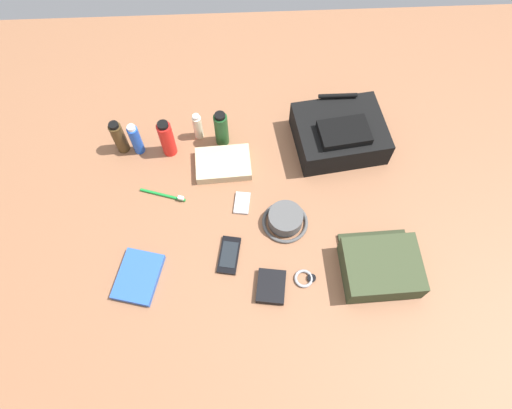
# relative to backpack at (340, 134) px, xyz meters

# --- Properties ---
(ground_plane) EXTENTS (2.64, 2.02, 0.02)m
(ground_plane) POSITION_rel_backpack_xyz_m (-0.32, -0.27, -0.07)
(ground_plane) COLOR #8F5D3E
(ground_plane) RESTS_ON ground
(backpack) EXTENTS (0.35, 0.30, 0.14)m
(backpack) POSITION_rel_backpack_xyz_m (0.00, 0.00, 0.00)
(backpack) COLOR black
(backpack) RESTS_ON ground_plane
(toiletry_pouch) EXTENTS (0.25, 0.25, 0.09)m
(toiletry_pouch) POSITION_rel_backpack_xyz_m (0.07, -0.52, -0.02)
(toiletry_pouch) COLOR #384228
(toiletry_pouch) RESTS_ON ground_plane
(bucket_hat) EXTENTS (0.16, 0.16, 0.06)m
(bucket_hat) POSITION_rel_backpack_xyz_m (-0.22, -0.33, -0.03)
(bucket_hat) COLOR #515151
(bucket_hat) RESTS_ON ground_plane
(cologne_bottle) EXTENTS (0.05, 0.05, 0.15)m
(cologne_bottle) POSITION_rel_backpack_xyz_m (-0.81, 0.01, 0.01)
(cologne_bottle) COLOR #473319
(cologne_bottle) RESTS_ON ground_plane
(deodorant_spray) EXTENTS (0.04, 0.04, 0.15)m
(deodorant_spray) POSITION_rel_backpack_xyz_m (-0.75, 0.00, 0.01)
(deodorant_spray) COLOR blue
(deodorant_spray) RESTS_ON ground_plane
(sunscreen_spray) EXTENTS (0.05, 0.05, 0.17)m
(sunscreen_spray) POSITION_rel_backpack_xyz_m (-0.63, -0.01, 0.02)
(sunscreen_spray) COLOR red
(sunscreen_spray) RESTS_ON ground_plane
(lotion_bottle) EXTENTS (0.03, 0.03, 0.12)m
(lotion_bottle) POSITION_rel_backpack_xyz_m (-0.53, 0.06, -0.00)
(lotion_bottle) COLOR beige
(lotion_bottle) RESTS_ON ground_plane
(shampoo_bottle) EXTENTS (0.05, 0.05, 0.16)m
(shampoo_bottle) POSITION_rel_backpack_xyz_m (-0.44, 0.03, 0.02)
(shampoo_bottle) COLOR #19471E
(shampoo_bottle) RESTS_ON ground_plane
(paperback_novel) EXTENTS (0.17, 0.20, 0.02)m
(paperback_novel) POSITION_rel_backpack_xyz_m (-0.72, -0.50, -0.05)
(paperback_novel) COLOR blue
(paperback_novel) RESTS_ON ground_plane
(cell_phone) EXTENTS (0.09, 0.14, 0.01)m
(cell_phone) POSITION_rel_backpack_xyz_m (-0.42, -0.44, -0.05)
(cell_phone) COLOR black
(cell_phone) RESTS_ON ground_plane
(media_player) EXTENTS (0.06, 0.09, 0.01)m
(media_player) POSITION_rel_backpack_xyz_m (-0.37, -0.25, -0.05)
(media_player) COLOR #B7B7BC
(media_player) RESTS_ON ground_plane
(wristwatch) EXTENTS (0.07, 0.06, 0.01)m
(wristwatch) POSITION_rel_backpack_xyz_m (-0.18, -0.53, -0.05)
(wristwatch) COLOR #99999E
(wristwatch) RESTS_ON ground_plane
(toothbrush) EXTENTS (0.17, 0.06, 0.02)m
(toothbrush) POSITION_rel_backpack_xyz_m (-0.64, -0.20, -0.05)
(toothbrush) COLOR #198C33
(toothbrush) RESTS_ON ground_plane
(wallet) EXTENTS (0.10, 0.12, 0.02)m
(wallet) POSITION_rel_backpack_xyz_m (-0.29, -0.56, -0.05)
(wallet) COLOR black
(wallet) RESTS_ON ground_plane
(folded_towel) EXTENTS (0.21, 0.15, 0.04)m
(folded_towel) POSITION_rel_backpack_xyz_m (-0.44, -0.09, -0.04)
(folded_towel) COLOR #C6B289
(folded_towel) RESTS_ON ground_plane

